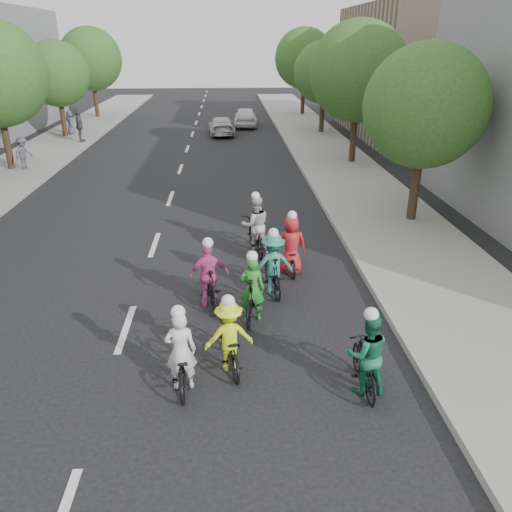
{
  "coord_description": "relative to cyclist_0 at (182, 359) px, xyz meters",
  "views": [
    {
      "loc": [
        2.37,
        -9.76,
        5.98
      ],
      "look_at": [
        3.02,
        1.63,
        1.0
      ],
      "focal_mm": 35.0,
      "sensor_mm": 36.0,
      "label": 1
    }
  ],
  "objects": [
    {
      "name": "tree_r_1",
      "position": [
        7.36,
        17.63,
        3.96
      ],
      "size": [
        4.8,
        4.8,
        6.93
      ],
      "color": "black",
      "rests_on": "ground"
    },
    {
      "name": "tree_r_3",
      "position": [
        7.36,
        35.63,
        3.96
      ],
      "size": [
        4.8,
        4.8,
        6.93
      ],
      "color": "black",
      "rests_on": "ground"
    },
    {
      "name": "tree_l_5",
      "position": [
        -9.64,
        35.03,
        3.96
      ],
      "size": [
        4.8,
        4.8,
        6.93
      ],
      "color": "black",
      "rests_on": "ground"
    },
    {
      "name": "cyclist_2",
      "position": [
        0.88,
        0.5,
        0.04
      ],
      "size": [
        1.04,
        1.81,
        1.63
      ],
      "rotation": [
        0.0,
        0.0,
        3.32
      ],
      "color": "black",
      "rests_on": "ground"
    },
    {
      "name": "cyclist_1",
      "position": [
        3.34,
        -0.34,
        0.1
      ],
      "size": [
        0.78,
        1.58,
        1.75
      ],
      "rotation": [
        0.0,
        0.0,
        3.14
      ],
      "color": "black",
      "rests_on": "ground"
    },
    {
      "name": "curb_right",
      "position": [
        4.61,
        12.03,
        -0.46
      ],
      "size": [
        0.18,
        80.0,
        0.18
      ],
      "primitive_type": "cube",
      "color": "#999993",
      "rests_on": "ground"
    },
    {
      "name": "tree_r_2",
      "position": [
        7.36,
        26.63,
        3.41
      ],
      "size": [
        4.0,
        4.0,
        5.97
      ],
      "color": "black",
      "rests_on": "ground"
    },
    {
      "name": "follow_car_trail",
      "position": [
        2.31,
        30.11,
        0.14
      ],
      "size": [
        1.78,
        4.15,
        1.4
      ],
      "primitive_type": "imported",
      "rotation": [
        0.0,
        0.0,
        3.11
      ],
      "color": "white",
      "rests_on": "ground"
    },
    {
      "name": "cyclist_3",
      "position": [
        0.42,
        3.07,
        0.1
      ],
      "size": [
        1.01,
        1.73,
        1.77
      ],
      "rotation": [
        0.0,
        0.0,
        3.33
      ],
      "color": "black",
      "rests_on": "ground"
    },
    {
      "name": "cyclist_5",
      "position": [
        1.42,
        2.39,
        0.06
      ],
      "size": [
        0.8,
        1.86,
        1.71
      ],
      "rotation": [
        0.0,
        0.0,
        2.97
      ],
      "color": "black",
      "rests_on": "ground"
    },
    {
      "name": "sidewalk_right",
      "position": [
        6.56,
        12.03,
        -0.48
      ],
      "size": [
        4.0,
        80.0,
        0.15
      ],
      "primitive_type": "cube",
      "color": "gray",
      "rests_on": "ground"
    },
    {
      "name": "spectator_0",
      "position": [
        -8.89,
        16.84,
        0.37
      ],
      "size": [
        0.92,
        1.14,
        1.54
      ],
      "primitive_type": "imported",
      "rotation": [
        0.0,
        0.0,
        1.16
      ],
      "color": "#4C4A57",
      "rests_on": "sidewalk_left"
    },
    {
      "name": "bldg_se",
      "position": [
        14.56,
        26.03,
        3.45
      ],
      "size": [
        10.0,
        14.0,
        8.0
      ],
      "primitive_type": "cube",
      "color": "gray",
      "rests_on": "ground"
    },
    {
      "name": "spectator_2",
      "position": [
        -9.4,
        26.65,
        0.35
      ],
      "size": [
        0.65,
        0.83,
        1.51
      ],
      "primitive_type": "imported",
      "rotation": [
        0.0,
        0.0,
        1.82
      ],
      "color": "#535461",
      "rests_on": "sidewalk_left"
    },
    {
      "name": "follow_car_lead",
      "position": [
        0.56,
        26.74,
        0.03
      ],
      "size": [
        1.91,
        4.14,
        1.17
      ],
      "primitive_type": "imported",
      "rotation": [
        0.0,
        0.0,
        3.21
      ],
      "color": "silver",
      "rests_on": "ground"
    },
    {
      "name": "ground",
      "position": [
        -1.44,
        2.03,
        -0.55
      ],
      "size": [
        120.0,
        120.0,
        0.0
      ],
      "primitive_type": "plane",
      "color": "black",
      "rests_on": "ground"
    },
    {
      "name": "spectator_1",
      "position": [
        -8.06,
        23.89,
        0.55
      ],
      "size": [
        0.8,
        1.21,
        1.91
      ],
      "primitive_type": "imported",
      "rotation": [
        0.0,
        0.0,
        1.9
      ],
      "color": "#4C4B57",
      "rests_on": "sidewalk_left"
    },
    {
      "name": "cyclist_4",
      "position": [
        2.61,
        4.83,
        0.07
      ],
      "size": [
        0.81,
        1.64,
        1.8
      ],
      "rotation": [
        0.0,
        0.0,
        3.16
      ],
      "color": "black",
      "rests_on": "ground"
    },
    {
      "name": "cyclist_0",
      "position": [
        0.0,
        0.0,
        0.0
      ],
      "size": [
        0.67,
        1.71,
        1.72
      ],
      "rotation": [
        0.0,
        0.0,
        3.19
      ],
      "color": "black",
      "rests_on": "ground"
    },
    {
      "name": "cyclist_6",
      "position": [
        1.72,
        6.3,
        0.12
      ],
      "size": [
        0.94,
        1.97,
        1.91
      ],
      "rotation": [
        0.0,
        0.0,
        3.29
      ],
      "color": "black",
      "rests_on": "ground"
    },
    {
      "name": "tree_r_0",
      "position": [
        7.36,
        8.63,
        3.41
      ],
      "size": [
        4.0,
        4.0,
        5.97
      ],
      "color": "black",
      "rests_on": "ground"
    },
    {
      "name": "tree_l_4",
      "position": [
        -9.64,
        26.03,
        3.41
      ],
      "size": [
        4.0,
        4.0,
        5.97
      ],
      "color": "black",
      "rests_on": "ground"
    },
    {
      "name": "curb_left",
      "position": [
        -7.49,
        12.03,
        -0.46
      ],
      "size": [
        0.18,
        80.0,
        0.18
      ],
      "primitive_type": "cube",
      "color": "#999993",
      "rests_on": "ground"
    },
    {
      "name": "cyclist_7",
      "position": [
        2.0,
        3.62,
        0.13
      ],
      "size": [
        1.12,
        1.8,
        1.76
      ],
      "rotation": [
        0.0,
        0.0,
        3.28
      ],
      "color": "black",
      "rests_on": "ground"
    }
  ]
}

